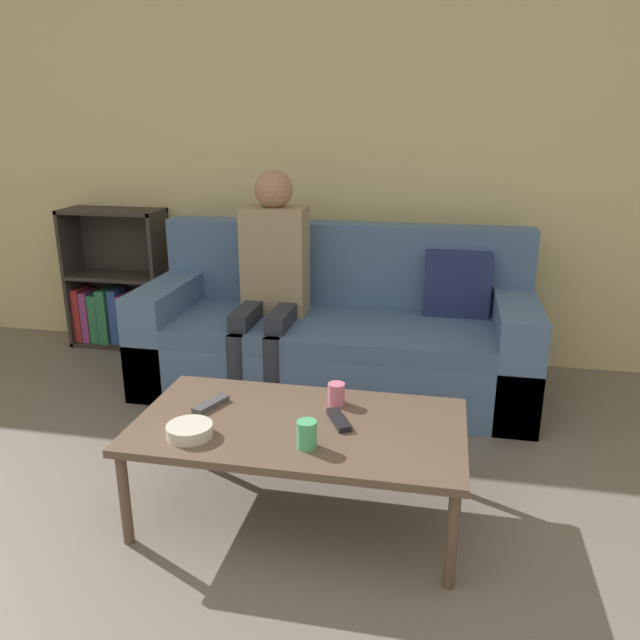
{
  "coord_description": "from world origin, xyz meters",
  "views": [
    {
      "loc": [
        0.63,
        -0.89,
        1.49
      ],
      "look_at": [
        0.1,
        1.76,
        0.61
      ],
      "focal_mm": 35.0,
      "sensor_mm": 36.0,
      "label": 1
    }
  ],
  "objects_px": {
    "person_adult": "(272,268)",
    "tv_remote_1": "(211,404)",
    "coffee_table": "(299,430)",
    "bookshelf": "(120,295)",
    "cup_far": "(336,394)",
    "tv_remote_0": "(339,420)",
    "couch": "(337,337)",
    "snack_bowl": "(190,430)",
    "cup_near": "(307,434)"
  },
  "relations": [
    {
      "from": "person_adult",
      "to": "tv_remote_1",
      "type": "bearing_deg",
      "value": -86.87
    },
    {
      "from": "cup_far",
      "to": "tv_remote_0",
      "type": "bearing_deg",
      "value": -76.92
    },
    {
      "from": "person_adult",
      "to": "tv_remote_1",
      "type": "relative_size",
      "value": 6.97
    },
    {
      "from": "bookshelf",
      "to": "person_adult",
      "type": "xyz_separation_m",
      "value": [
        1.21,
        -0.5,
        0.36
      ]
    },
    {
      "from": "coffee_table",
      "to": "cup_far",
      "type": "relative_size",
      "value": 14.21
    },
    {
      "from": "cup_near",
      "to": "tv_remote_0",
      "type": "bearing_deg",
      "value": 69.47
    },
    {
      "from": "coffee_table",
      "to": "snack_bowl",
      "type": "distance_m",
      "value": 0.41
    },
    {
      "from": "bookshelf",
      "to": "cup_far",
      "type": "distance_m",
      "value": 2.3
    },
    {
      "from": "snack_bowl",
      "to": "tv_remote_0",
      "type": "bearing_deg",
      "value": 22.52
    },
    {
      "from": "snack_bowl",
      "to": "bookshelf",
      "type": "bearing_deg",
      "value": 124.67
    },
    {
      "from": "person_adult",
      "to": "tv_remote_0",
      "type": "height_order",
      "value": "person_adult"
    },
    {
      "from": "tv_remote_1",
      "to": "snack_bowl",
      "type": "relative_size",
      "value": 1.06
    },
    {
      "from": "person_adult",
      "to": "cup_near",
      "type": "bearing_deg",
      "value": -69.41
    },
    {
      "from": "tv_remote_0",
      "to": "snack_bowl",
      "type": "distance_m",
      "value": 0.55
    },
    {
      "from": "coffee_table",
      "to": "tv_remote_1",
      "type": "height_order",
      "value": "tv_remote_1"
    },
    {
      "from": "tv_remote_0",
      "to": "couch",
      "type": "bearing_deg",
      "value": 73.34
    },
    {
      "from": "couch",
      "to": "tv_remote_1",
      "type": "xyz_separation_m",
      "value": [
        -0.3,
        -1.19,
        0.11
      ]
    },
    {
      "from": "bookshelf",
      "to": "tv_remote_1",
      "type": "height_order",
      "value": "bookshelf"
    },
    {
      "from": "couch",
      "to": "snack_bowl",
      "type": "distance_m",
      "value": 1.46
    },
    {
      "from": "cup_near",
      "to": "cup_far",
      "type": "height_order",
      "value": "cup_near"
    },
    {
      "from": "coffee_table",
      "to": "snack_bowl",
      "type": "relative_size",
      "value": 7.41
    },
    {
      "from": "coffee_table",
      "to": "person_adult",
      "type": "relative_size",
      "value": 1.01
    },
    {
      "from": "cup_far",
      "to": "tv_remote_1",
      "type": "height_order",
      "value": "cup_far"
    },
    {
      "from": "couch",
      "to": "tv_remote_1",
      "type": "height_order",
      "value": "couch"
    },
    {
      "from": "person_adult",
      "to": "tv_remote_0",
      "type": "bearing_deg",
      "value": -63.03
    },
    {
      "from": "snack_bowl",
      "to": "person_adult",
      "type": "bearing_deg",
      "value": 92.82
    },
    {
      "from": "bookshelf",
      "to": "tv_remote_1",
      "type": "bearing_deg",
      "value": -51.77
    },
    {
      "from": "cup_near",
      "to": "snack_bowl",
      "type": "height_order",
      "value": "cup_near"
    },
    {
      "from": "tv_remote_1",
      "to": "snack_bowl",
      "type": "distance_m",
      "value": 0.24
    },
    {
      "from": "person_adult",
      "to": "snack_bowl",
      "type": "xyz_separation_m",
      "value": [
        0.07,
        -1.35,
        -0.28
      ]
    },
    {
      "from": "cup_far",
      "to": "couch",
      "type": "bearing_deg",
      "value": 99.78
    },
    {
      "from": "couch",
      "to": "tv_remote_0",
      "type": "relative_size",
      "value": 12.47
    },
    {
      "from": "tv_remote_1",
      "to": "person_adult",
      "type": "bearing_deg",
      "value": 114.39
    },
    {
      "from": "person_adult",
      "to": "tv_remote_1",
      "type": "xyz_separation_m",
      "value": [
        0.05,
        -1.11,
        -0.29
      ]
    },
    {
      "from": "cup_near",
      "to": "bookshelf",
      "type": "bearing_deg",
      "value": 132.82
    },
    {
      "from": "bookshelf",
      "to": "coffee_table",
      "type": "bearing_deg",
      "value": -45.53
    },
    {
      "from": "coffee_table",
      "to": "bookshelf",
      "type": "bearing_deg",
      "value": 134.47
    },
    {
      "from": "cup_far",
      "to": "snack_bowl",
      "type": "relative_size",
      "value": 0.52
    },
    {
      "from": "tv_remote_0",
      "to": "tv_remote_1",
      "type": "bearing_deg",
      "value": 149.58
    },
    {
      "from": "cup_far",
      "to": "tv_remote_1",
      "type": "xyz_separation_m",
      "value": [
        -0.48,
        -0.13,
        -0.03
      ]
    },
    {
      "from": "tv_remote_1",
      "to": "snack_bowl",
      "type": "xyz_separation_m",
      "value": [
        0.01,
        -0.24,
        0.01
      ]
    },
    {
      "from": "coffee_table",
      "to": "cup_far",
      "type": "height_order",
      "value": "cup_far"
    },
    {
      "from": "couch",
      "to": "tv_remote_1",
      "type": "distance_m",
      "value": 1.23
    },
    {
      "from": "person_adult",
      "to": "snack_bowl",
      "type": "height_order",
      "value": "person_adult"
    },
    {
      "from": "snack_bowl",
      "to": "cup_far",
      "type": "bearing_deg",
      "value": 38.15
    },
    {
      "from": "couch",
      "to": "snack_bowl",
      "type": "height_order",
      "value": "couch"
    },
    {
      "from": "couch",
      "to": "coffee_table",
      "type": "relative_size",
      "value": 1.75
    },
    {
      "from": "cup_near",
      "to": "tv_remote_1",
      "type": "xyz_separation_m",
      "value": [
        -0.44,
        0.24,
        -0.04
      ]
    },
    {
      "from": "snack_bowl",
      "to": "cup_near",
      "type": "bearing_deg",
      "value": 0.8
    },
    {
      "from": "snack_bowl",
      "to": "tv_remote_1",
      "type": "bearing_deg",
      "value": 93.03
    }
  ]
}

